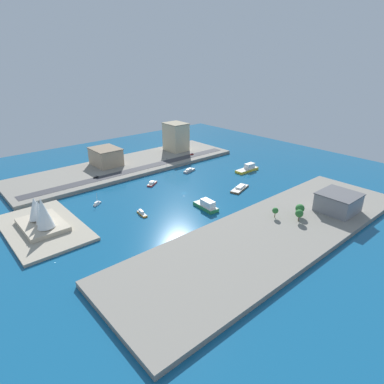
{
  "coord_description": "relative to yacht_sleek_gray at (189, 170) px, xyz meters",
  "views": [
    {
      "loc": [
        -199.04,
        163.46,
        109.75
      ],
      "look_at": [
        -9.5,
        -0.99,
        3.93
      ],
      "focal_mm": 30.47,
      "sensor_mm": 36.0,
      "label": 1
    }
  ],
  "objects": [
    {
      "name": "ground_plane",
      "position": [
        -39.68,
        40.19,
        -1.3
      ],
      "size": [
        440.0,
        440.0,
        0.0
      ],
      "primitive_type": "plane",
      "color": "#145684"
    },
    {
      "name": "quay_west",
      "position": [
        -132.89,
        40.19,
        0.36
      ],
      "size": [
        70.0,
        240.0,
        3.31
      ],
      "primitive_type": "cube",
      "color": "gray",
      "rests_on": "ground_plane"
    },
    {
      "name": "quay_east",
      "position": [
        53.52,
        40.19,
        0.36
      ],
      "size": [
        70.0,
        240.0,
        3.31
      ],
      "primitive_type": "cube",
      "color": "gray",
      "rests_on": "ground_plane"
    },
    {
      "name": "peninsula_point",
      "position": [
        -24.94,
        152.69,
        -0.3
      ],
      "size": [
        77.47,
        46.22,
        2.0
      ],
      "primitive_type": "cube",
      "color": "#A89E89",
      "rests_on": "ground_plane"
    },
    {
      "name": "road_strip",
      "position": [
        32.91,
        40.19,
        2.09
      ],
      "size": [
        11.6,
        228.0,
        0.15
      ],
      "primitive_type": "cube",
      "color": "#38383D",
      "rests_on": "quay_east"
    },
    {
      "name": "yacht_sleek_gray",
      "position": [
        0.0,
        0.0,
        0.0
      ],
      "size": [
        7.67,
        16.51,
        3.45
      ],
      "color": "#999EA3",
      "rests_on": "ground_plane"
    },
    {
      "name": "tugboat_red",
      "position": [
        -4.81,
        49.21,
        -0.12
      ],
      "size": [
        11.01,
        13.6,
        3.39
      ],
      "color": "red",
      "rests_on": "ground_plane"
    },
    {
      "name": "ferry_yellow_fast",
      "position": [
        -37.17,
        -46.71,
        1.17
      ],
      "size": [
        9.19,
        28.23,
        7.35
      ],
      "color": "yellow",
      "rests_on": "ground_plane"
    },
    {
      "name": "barge_flat_brown",
      "position": [
        -65.27,
        -2.75,
        -0.18
      ],
      "size": [
        14.6,
        24.28,
        3.03
      ],
      "color": "brown",
      "rests_on": "ground_plane"
    },
    {
      "name": "ferry_green_doubledeck",
      "position": [
        -74.41,
        46.4,
        1.59
      ],
      "size": [
        24.37,
        10.03,
        7.61
      ],
      "color": "#2D8C4C",
      "rests_on": "ground_plane"
    },
    {
      "name": "water_taxi_orange",
      "position": [
        -50.45,
        89.71,
        -0.19
      ],
      "size": [
        12.8,
        4.6,
        3.14
      ],
      "color": "orange",
      "rests_on": "ground_plane"
    },
    {
      "name": "sailboat_small_white",
      "position": [
        -12.01,
        106.79,
        -0.25
      ],
      "size": [
        6.37,
        8.6,
        9.92
      ],
      "color": "white",
      "rests_on": "ground_plane"
    },
    {
      "name": "apartment_midrise_tan",
      "position": [
        66.74,
        57.45,
        10.94
      ],
      "size": [
        31.86,
        25.86,
        17.78
      ],
      "color": "tan",
      "rests_on": "quay_east"
    },
    {
      "name": "office_block_beige",
      "position": [
        63.09,
        -32.77,
        18.46
      ],
      "size": [
        26.32,
        22.36,
        32.83
      ],
      "color": "#C6B793",
      "rests_on": "quay_east"
    },
    {
      "name": "warehouse_low_gray",
      "position": [
        -145.28,
        -19.38,
        8.99
      ],
      "size": [
        26.27,
        26.69,
        13.89
      ],
      "color": "gray",
      "rests_on": "quay_west"
    },
    {
      "name": "pickup_red",
      "position": [
        35.76,
        -34.2,
        2.93
      ],
      "size": [
        1.97,
        4.59,
        1.56
      ],
      "color": "black",
      "rests_on": "road_strip"
    },
    {
      "name": "suv_black",
      "position": [
        36.77,
        83.86,
        2.92
      ],
      "size": [
        2.01,
        4.75,
        1.53
      ],
      "color": "black",
      "rests_on": "road_strip"
    },
    {
      "name": "traffic_light_waterfront",
      "position": [
        25.9,
        9.0,
        6.36
      ],
      "size": [
        0.36,
        0.36,
        6.5
      ],
      "color": "black",
      "rests_on": "quay_east"
    },
    {
      "name": "opera_landmark",
      "position": [
        -25.06,
        152.69,
        9.18
      ],
      "size": [
        37.45,
        25.66,
        24.01
      ],
      "color": "#BCAD93",
      "rests_on": "peninsula_point"
    },
    {
      "name": "park_tree_cluster",
      "position": [
        -131.35,
        14.13,
        7.81
      ],
      "size": [
        19.31,
        20.37,
        8.99
      ],
      "color": "brown",
      "rests_on": "quay_west"
    }
  ]
}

